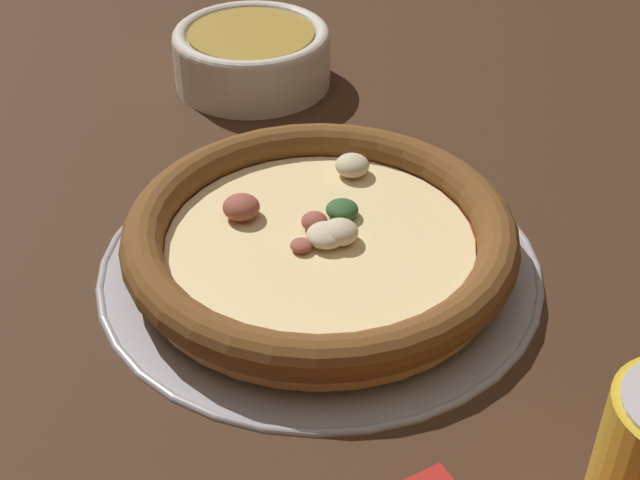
{
  "coord_description": "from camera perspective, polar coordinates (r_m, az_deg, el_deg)",
  "views": [
    {
      "loc": [
        0.37,
        -0.36,
        0.42
      ],
      "look_at": [
        0.0,
        0.0,
        0.02
      ],
      "focal_mm": 50.0,
      "sensor_mm": 36.0,
      "label": 1
    }
  ],
  "objects": [
    {
      "name": "pizza_tray",
      "position": [
        0.67,
        0.0,
        -1.46
      ],
      "size": [
        0.33,
        0.33,
        0.01
      ],
      "color": "#9E9EA3",
      "rests_on": "ground_plane"
    },
    {
      "name": "pizza",
      "position": [
        0.65,
        -0.0,
        0.14
      ],
      "size": [
        0.29,
        0.29,
        0.04
      ],
      "color": "#BC7F42",
      "rests_on": "pizza_tray"
    },
    {
      "name": "bowl_near",
      "position": [
        0.91,
        -4.37,
        11.81
      ],
      "size": [
        0.16,
        0.16,
        0.06
      ],
      "color": "silver",
      "rests_on": "ground_plane"
    },
    {
      "name": "ground_plane",
      "position": [
        0.67,
        0.0,
        -1.65
      ],
      "size": [
        3.0,
        3.0,
        0.0
      ],
      "primitive_type": "plane",
      "color": "#3D2616"
    }
  ]
}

